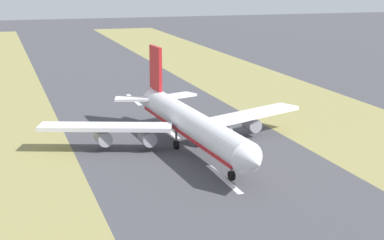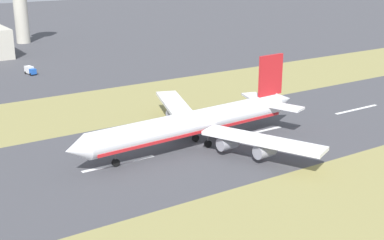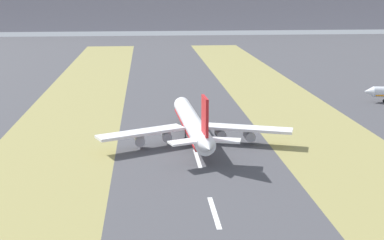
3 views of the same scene
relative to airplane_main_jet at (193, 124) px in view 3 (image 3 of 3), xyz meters
name	(u,v)px [view 3 (image 3 of 3)]	position (x,y,z in m)	size (l,w,h in m)	color
ground_plane	(193,142)	(-0.18, -0.97, -6.02)	(800.00, 800.00, 0.00)	#424247
grass_median_west	(56,146)	(-45.18, -0.97, -6.02)	(40.00, 600.00, 0.01)	olive
grass_median_east	(324,139)	(44.82, -0.97, -6.02)	(40.00, 600.00, 0.01)	olive
centreline_dash_near	(214,212)	(-0.18, -58.10, -6.01)	(1.20, 18.00, 0.01)	silver
centreline_dash_mid	(197,158)	(-0.18, -18.10, -6.01)	(1.20, 18.00, 0.01)	silver
centreline_dash_far	(187,125)	(-0.18, 21.90, -6.01)	(1.20, 18.00, 0.01)	silver
airplane_main_jet	(193,124)	(0.00, 0.00, 0.00)	(64.04, 67.20, 20.20)	white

